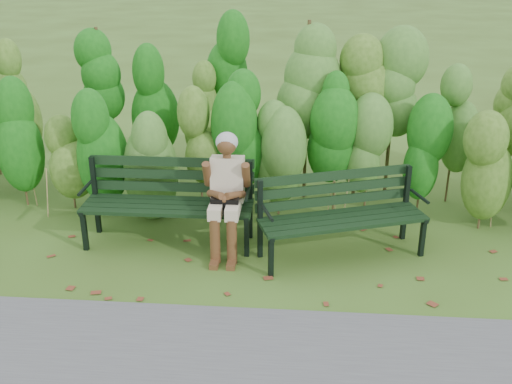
{
  "coord_description": "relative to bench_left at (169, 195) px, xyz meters",
  "views": [
    {
      "loc": [
        0.53,
        -6.06,
        3.41
      ],
      "look_at": [
        0.0,
        0.35,
        0.75
      ],
      "focal_mm": 42.0,
      "sensor_mm": 36.0,
      "label": 1
    }
  ],
  "objects": [
    {
      "name": "hedge_band",
      "position": [
        1.07,
        1.34,
        0.66
      ],
      "size": [
        11.04,
        1.67,
        2.42
      ],
      "color": "#47381E",
      "rests_on": "ground"
    },
    {
      "name": "bench_left",
      "position": [
        0.0,
        0.0,
        0.0
      ],
      "size": [
        2.04,
        0.67,
        1.02
      ],
      "color": "black",
      "rests_on": "ground"
    },
    {
      "name": "leaf_litter",
      "position": [
        0.82,
        -0.67,
        -0.6
      ],
      "size": [
        5.73,
        2.11,
        0.01
      ],
      "color": "brown",
      "rests_on": "ground"
    },
    {
      "name": "seated_woman",
      "position": [
        0.72,
        -0.2,
        0.21
      ],
      "size": [
        0.55,
        0.81,
        1.43
      ],
      "color": "#C5AA93",
      "rests_on": "ground"
    },
    {
      "name": "bench_right",
      "position": [
        2.05,
        -0.17,
        -0.03
      ],
      "size": [
        2.03,
        1.23,
        0.97
      ],
      "color": "black",
      "rests_on": "ground"
    },
    {
      "name": "ground",
      "position": [
        1.07,
        -0.52,
        -0.6
      ],
      "size": [
        80.0,
        80.0,
        0.0
      ],
      "primitive_type": "plane",
      "color": "#364B17"
    }
  ]
}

